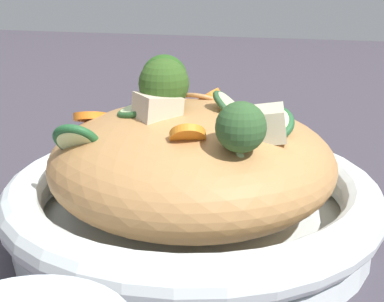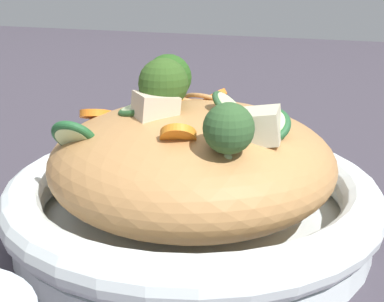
% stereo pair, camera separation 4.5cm
% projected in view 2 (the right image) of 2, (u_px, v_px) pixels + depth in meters
% --- Properties ---
extents(ground_plane, '(3.00, 3.00, 0.00)m').
position_uv_depth(ground_plane, '(192.00, 233.00, 0.48)').
color(ground_plane, '#3D3741').
extents(serving_bowl, '(0.32, 0.32, 0.06)m').
position_uv_depth(serving_bowl, '(192.00, 204.00, 0.47)').
color(serving_bowl, white).
rests_on(serving_bowl, ground_plane).
extents(noodle_heap, '(0.24, 0.24, 0.10)m').
position_uv_depth(noodle_heap, '(192.00, 161.00, 0.46)').
color(noodle_heap, '#B47F49').
rests_on(noodle_heap, serving_bowl).
extents(broccoli_florets, '(0.14, 0.13, 0.07)m').
position_uv_depth(broccoli_florets, '(180.00, 93.00, 0.43)').
color(broccoli_florets, '#9AB671').
rests_on(broccoli_florets, serving_bowl).
extents(carrot_coins, '(0.15, 0.18, 0.04)m').
position_uv_depth(carrot_coins, '(170.00, 113.00, 0.45)').
color(carrot_coins, orange).
rests_on(carrot_coins, serving_bowl).
extents(zucchini_slices, '(0.10, 0.18, 0.05)m').
position_uv_depth(zucchini_slices, '(175.00, 119.00, 0.43)').
color(zucchini_slices, beige).
rests_on(zucchini_slices, serving_bowl).
extents(chicken_chunks, '(0.04, 0.12, 0.03)m').
position_uv_depth(chicken_chunks, '(212.00, 118.00, 0.41)').
color(chicken_chunks, beige).
rests_on(chicken_chunks, serving_bowl).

